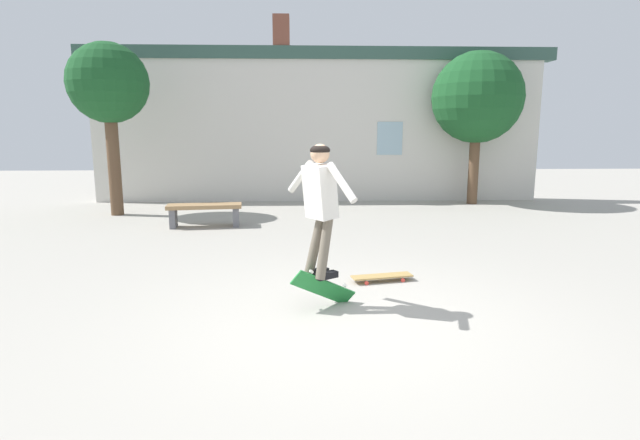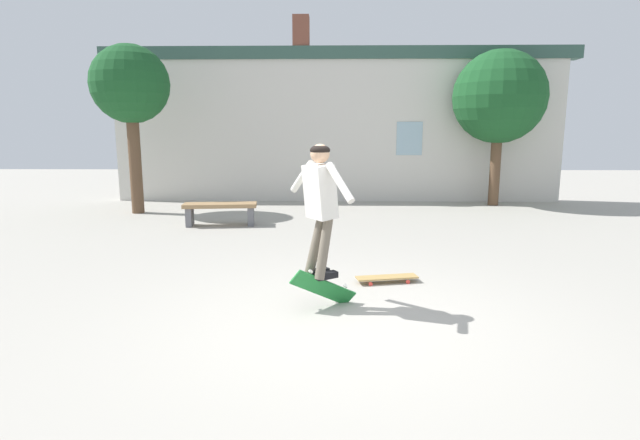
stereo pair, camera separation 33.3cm
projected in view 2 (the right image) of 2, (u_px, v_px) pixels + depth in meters
The scene contains 8 objects.
ground_plane at pixel (347, 322), 5.23m from camera, with size 40.00×40.00×0.00m, color #A39E93.
building_backdrop at pixel (337, 123), 13.81m from camera, with size 12.93×0.52×4.98m.
tree_right at pixel (499, 98), 12.80m from camera, with size 2.37×2.37×4.00m.
tree_left at pixel (130, 87), 11.54m from camera, with size 1.80×1.80×3.93m.
park_bench at pixel (220, 210), 10.43m from camera, with size 1.55×0.61×0.47m.
skater at pixel (320, 199), 5.47m from camera, with size 0.74×1.04×1.49m.
skateboard_flipping at pixel (323, 288), 5.63m from camera, with size 0.76×0.40×0.54m.
skateboard_resting at pixel (387, 277), 6.57m from camera, with size 0.84×0.36×0.08m.
Camera 2 is at (-0.18, -4.96, 2.00)m, focal length 28.00 mm.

